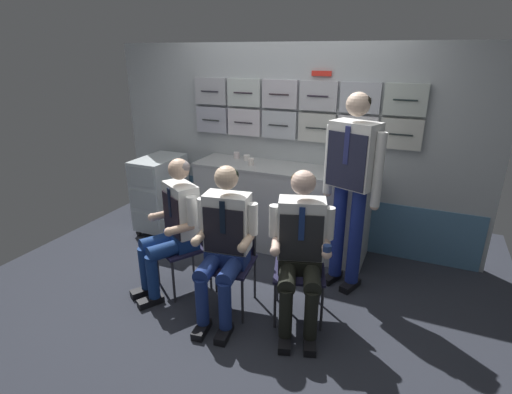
% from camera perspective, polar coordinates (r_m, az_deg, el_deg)
% --- Properties ---
extents(ground, '(4.80, 4.80, 0.04)m').
position_cam_1_polar(ground, '(3.65, -3.48, -14.34)').
color(ground, '#282B34').
extents(galley_bulkhead, '(4.20, 0.14, 2.15)m').
position_cam_1_polar(galley_bulkhead, '(4.36, 4.70, 7.54)').
color(galley_bulkhead, '#ACB2B6').
rests_on(galley_bulkhead, ground).
extents(galley_counter, '(1.90, 0.53, 0.92)m').
position_cam_1_polar(galley_counter, '(4.29, 3.57, -1.52)').
color(galley_counter, '#AEB0B1').
rests_on(galley_counter, ground).
extents(service_trolley, '(0.40, 0.65, 0.90)m').
position_cam_1_polar(service_trolley, '(4.82, -13.71, 0.72)').
color(service_trolley, black).
rests_on(service_trolley, ground).
extents(folding_chair_left, '(0.55, 0.55, 0.82)m').
position_cam_1_polar(folding_chair_left, '(3.61, -9.36, -5.43)').
color(folding_chair_left, '#2D2D33').
rests_on(folding_chair_left, ground).
extents(crew_member_left, '(0.59, 0.66, 1.22)m').
position_cam_1_polar(crew_member_left, '(3.48, -11.89, -3.64)').
color(crew_member_left, black).
rests_on(crew_member_left, ground).
extents(folding_chair_right, '(0.45, 0.45, 0.82)m').
position_cam_1_polar(folding_chair_right, '(3.32, -3.59, -7.53)').
color(folding_chair_right, '#2D2D33').
rests_on(folding_chair_right, ground).
extents(crew_member_right, '(0.50, 0.65, 1.25)m').
position_cam_1_polar(crew_member_right, '(3.11, -4.62, -5.93)').
color(crew_member_right, black).
rests_on(crew_member_right, ground).
extents(folding_chair_by_counter, '(0.50, 0.50, 0.82)m').
position_cam_1_polar(folding_chair_by_counter, '(3.24, 6.39, -8.43)').
color(folding_chair_by_counter, '#2D2D33').
rests_on(folding_chair_by_counter, ground).
extents(crew_member_by_counter, '(0.52, 0.67, 1.24)m').
position_cam_1_polar(crew_member_by_counter, '(3.01, 6.52, -6.92)').
color(crew_member_by_counter, black).
rests_on(crew_member_by_counter, ground).
extents(crew_member_standing, '(0.52, 0.36, 1.76)m').
position_cam_1_polar(crew_member_standing, '(3.45, 13.72, 3.06)').
color(crew_member_standing, black).
rests_on(crew_member_standing, ground).
extents(water_bottle_tall, '(0.07, 0.07, 0.23)m').
position_cam_1_polar(water_bottle_tall, '(3.86, 14.60, 4.19)').
color(water_bottle_tall, silver).
rests_on(water_bottle_tall, galley_counter).
extents(water_bottle_clear, '(0.06, 0.06, 0.23)m').
position_cam_1_polar(water_bottle_clear, '(3.95, 11.98, 4.79)').
color(water_bottle_clear, '#53995D').
rests_on(water_bottle_clear, galley_counter).
extents(espresso_cup_small, '(0.06, 0.06, 0.08)m').
position_cam_1_polar(espresso_cup_small, '(4.02, 15.11, 3.82)').
color(espresso_cup_small, silver).
rests_on(espresso_cup_small, galley_counter).
extents(coffee_cup_white, '(0.07, 0.07, 0.06)m').
position_cam_1_polar(coffee_cup_white, '(4.40, -1.35, 5.77)').
color(coffee_cup_white, white).
rests_on(coffee_cup_white, galley_counter).
extents(coffee_cup_spare, '(0.06, 0.06, 0.08)m').
position_cam_1_polar(coffee_cup_spare, '(4.19, -0.72, 5.17)').
color(coffee_cup_spare, silver).
rests_on(coffee_cup_spare, galley_counter).
extents(paper_cup_tan, '(0.07, 0.07, 0.07)m').
position_cam_1_polar(paper_cup_tan, '(4.47, -2.83, 6.09)').
color(paper_cup_tan, silver).
rests_on(paper_cup_tan, galley_counter).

